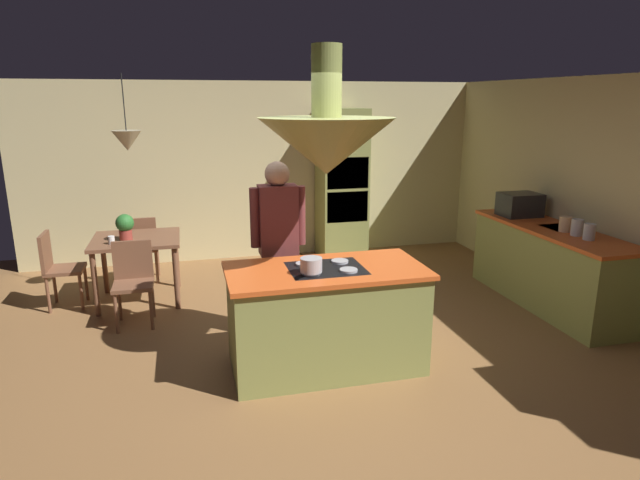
% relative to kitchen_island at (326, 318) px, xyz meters
% --- Properties ---
extents(ground, '(8.16, 8.16, 0.00)m').
position_rel_kitchen_island_xyz_m(ground, '(0.00, 0.20, -0.46)').
color(ground, olive).
extents(wall_back, '(6.80, 0.10, 2.55)m').
position_rel_kitchen_island_xyz_m(wall_back, '(0.00, 3.65, 0.81)').
color(wall_back, beige).
rests_on(wall_back, ground).
extents(wall_right, '(0.10, 7.20, 2.55)m').
position_rel_kitchen_island_xyz_m(wall_right, '(3.25, 0.60, 0.81)').
color(wall_right, beige).
rests_on(wall_right, ground).
extents(kitchen_island, '(1.69, 0.86, 0.93)m').
position_rel_kitchen_island_xyz_m(kitchen_island, '(0.00, 0.00, 0.00)').
color(kitchen_island, '#8C934C').
rests_on(kitchen_island, ground).
extents(counter_run_right, '(0.73, 2.21, 0.91)m').
position_rel_kitchen_island_xyz_m(counter_run_right, '(2.84, 0.80, 0.01)').
color(counter_run_right, '#8C934C').
rests_on(counter_run_right, ground).
extents(oven_tower, '(0.66, 0.62, 2.18)m').
position_rel_kitchen_island_xyz_m(oven_tower, '(1.10, 3.24, 0.63)').
color(oven_tower, '#8C934C').
rests_on(oven_tower, ground).
extents(dining_table, '(0.97, 0.88, 0.76)m').
position_rel_kitchen_island_xyz_m(dining_table, '(-1.70, 2.10, 0.19)').
color(dining_table, brown).
rests_on(dining_table, ground).
extents(person_at_island, '(0.53, 0.23, 1.75)m').
position_rel_kitchen_island_xyz_m(person_at_island, '(-0.28, 0.70, 0.55)').
color(person_at_island, tan).
rests_on(person_at_island, ground).
extents(range_hood, '(1.10, 1.10, 1.00)m').
position_rel_kitchen_island_xyz_m(range_hood, '(0.00, -0.00, 1.50)').
color(range_hood, '#8C934C').
extents(pendant_light_over_table, '(0.32, 0.32, 0.82)m').
position_rel_kitchen_island_xyz_m(pendant_light_over_table, '(-1.70, 2.10, 1.40)').
color(pendant_light_over_table, beige).
extents(chair_facing_island, '(0.40, 0.40, 0.87)m').
position_rel_kitchen_island_xyz_m(chair_facing_island, '(-1.70, 1.44, 0.04)').
color(chair_facing_island, brown).
rests_on(chair_facing_island, ground).
extents(chair_by_back_wall, '(0.40, 0.40, 0.87)m').
position_rel_kitchen_island_xyz_m(chair_by_back_wall, '(-1.70, 2.76, 0.04)').
color(chair_by_back_wall, brown).
rests_on(chair_by_back_wall, ground).
extents(chair_at_corner, '(0.40, 0.40, 0.87)m').
position_rel_kitchen_island_xyz_m(chair_at_corner, '(-2.56, 2.10, 0.04)').
color(chair_at_corner, brown).
rests_on(chair_at_corner, ground).
extents(potted_plant_on_table, '(0.20, 0.20, 0.30)m').
position_rel_kitchen_island_xyz_m(potted_plant_on_table, '(-1.80, 2.01, 0.47)').
color(potted_plant_on_table, '#99382D').
rests_on(potted_plant_on_table, dining_table).
extents(cup_on_table, '(0.07, 0.07, 0.09)m').
position_rel_kitchen_island_xyz_m(cup_on_table, '(-1.94, 1.88, 0.34)').
color(cup_on_table, white).
rests_on(cup_on_table, dining_table).
extents(canister_flour, '(0.12, 0.12, 0.17)m').
position_rel_kitchen_island_xyz_m(canister_flour, '(2.84, 0.26, 0.54)').
color(canister_flour, silver).
rests_on(canister_flour, counter_run_right).
extents(canister_sugar, '(0.12, 0.12, 0.17)m').
position_rel_kitchen_island_xyz_m(canister_sugar, '(2.84, 0.44, 0.54)').
color(canister_sugar, silver).
rests_on(canister_sugar, counter_run_right).
extents(canister_tea, '(0.13, 0.13, 0.16)m').
position_rel_kitchen_island_xyz_m(canister_tea, '(2.84, 0.62, 0.53)').
color(canister_tea, '#E0B78C').
rests_on(canister_tea, counter_run_right).
extents(microwave_on_counter, '(0.46, 0.36, 0.28)m').
position_rel_kitchen_island_xyz_m(microwave_on_counter, '(2.84, 1.45, 0.59)').
color(microwave_on_counter, '#232326').
rests_on(microwave_on_counter, counter_run_right).
extents(cooking_pot_on_cooktop, '(0.18, 0.18, 0.12)m').
position_rel_kitchen_island_xyz_m(cooking_pot_on_cooktop, '(-0.16, -0.13, 0.53)').
color(cooking_pot_on_cooktop, '#B2B2B7').
rests_on(cooking_pot_on_cooktop, kitchen_island).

